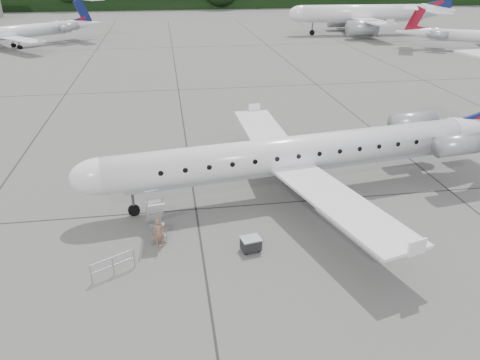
{
  "coord_description": "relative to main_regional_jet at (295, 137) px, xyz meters",
  "views": [
    {
      "loc": [
        -8.07,
        -22.14,
        13.84
      ],
      "look_at": [
        -4.3,
        1.94,
        2.3
      ],
      "focal_mm": 35.0,
      "sensor_mm": 36.0,
      "label": 1
    }
  ],
  "objects": [
    {
      "name": "ground",
      "position": [
        0.48,
        -4.31,
        -3.87
      ],
      "size": [
        320.0,
        320.0,
        0.0
      ],
      "primitive_type": "plane",
      "color": "#5C5C5A",
      "rests_on": "ground"
    },
    {
      "name": "main_regional_jet",
      "position": [
        0.0,
        0.0,
        0.0
      ],
      "size": [
        33.0,
        25.85,
        7.74
      ],
      "primitive_type": null,
      "rotation": [
        0.0,
        0.0,
        0.14
      ],
      "color": "white",
      "rests_on": "ground"
    },
    {
      "name": "airstair",
      "position": [
        -8.73,
        -3.66,
        -2.66
      ],
      "size": [
        1.2,
        2.58,
        2.43
      ],
      "primitive_type": null,
      "rotation": [
        0.0,
        0.0,
        0.14
      ],
      "color": "white",
      "rests_on": "ground"
    },
    {
      "name": "passenger",
      "position": [
        -8.53,
        -5.04,
        -3.06
      ],
      "size": [
        0.65,
        0.48,
        1.62
      ],
      "primitive_type": "imported",
      "rotation": [
        0.0,
        0.0,
        0.17
      ],
      "color": "#895F4B",
      "rests_on": "ground"
    },
    {
      "name": "safety_railing",
      "position": [
        -10.74,
        -7.23,
        -3.37
      ],
      "size": [
        1.95,
        1.15,
        1.0
      ],
      "primitive_type": null,
      "rotation": [
        0.0,
        0.0,
        0.52
      ],
      "color": "#95979D",
      "rests_on": "ground"
    },
    {
      "name": "baggage_cart",
      "position": [
        -3.85,
        -6.21,
        -3.46
      ],
      "size": [
        1.08,
        0.94,
        0.83
      ],
      "primitive_type": null,
      "rotation": [
        0.0,
        0.0,
        0.19
      ],
      "color": "black",
      "rests_on": "ground"
    },
    {
      "name": "bg_narrowbody",
      "position": [
        31.76,
        67.07,
        1.82
      ],
      "size": [
        32.8,
        24.36,
        11.39
      ],
      "primitive_type": null,
      "rotation": [
        0.0,
        0.0,
        -0.05
      ],
      "color": "white",
      "rests_on": "ground"
    },
    {
      "name": "bg_regional_left",
      "position": [
        -33.58,
        60.15,
        -0.16
      ],
      "size": [
        34.83,
        33.1,
        7.41
      ],
      "primitive_type": null,
      "rotation": [
        0.0,
        0.0,
        0.63
      ],
      "color": "white",
      "rests_on": "ground"
    }
  ]
}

